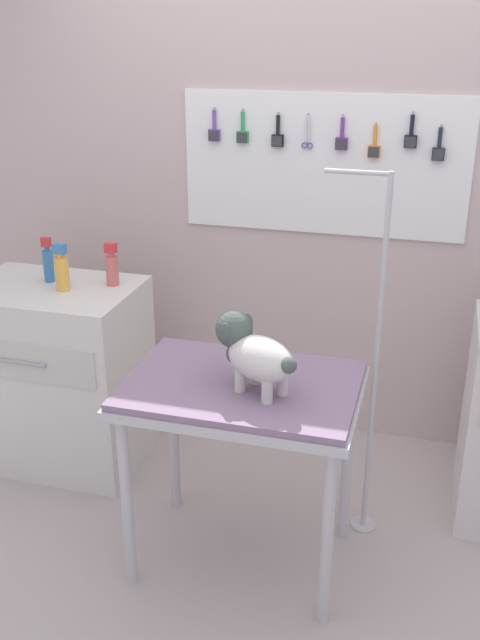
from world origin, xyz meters
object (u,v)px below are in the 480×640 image
grooming_table (242,403)px  shampoo_bottle (112,267)px  counter_left (59,374)px  grooming_arm (372,379)px  dog (253,352)px

grooming_table → shampoo_bottle: 1.03m
counter_left → shampoo_bottle: size_ratio=4.50×
grooming_table → counter_left: 1.21m
shampoo_bottle → grooming_arm: bearing=-12.3°
dog → shampoo_bottle: (-0.85, 0.64, 0.03)m
dog → shampoo_bottle: 1.06m
grooming_table → counter_left: size_ratio=0.97×
grooming_table → dog: size_ratio=2.40×
dog → counter_left: 1.34m
grooming_arm → counter_left: grooming_arm is taller
dog → counter_left: size_ratio=0.41×
grooming_arm → dog: bearing=-137.2°
grooming_arm → counter_left: bearing=173.9°
shampoo_bottle → counter_left: bearing=-158.6°
grooming_arm → counter_left: (-1.52, 0.16, -0.27)m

